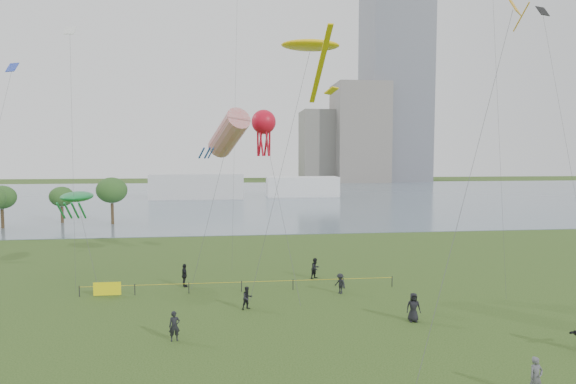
{
  "coord_description": "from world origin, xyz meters",
  "views": [
    {
      "loc": [
        -3.81,
        -22.44,
        10.52
      ],
      "look_at": [
        0.0,
        10.0,
        8.0
      ],
      "focal_mm": 30.0,
      "sensor_mm": 36.0,
      "label": 1
    }
  ],
  "objects": [
    {
      "name": "pavilion_left",
      "position": [
        -12.0,
        95.0,
        3.0
      ],
      "size": [
        22.0,
        8.0,
        6.0
      ],
      "primitive_type": "cube",
      "color": "silver",
      "rests_on": "ground_plane"
    },
    {
      "name": "spectator_c",
      "position": [
        -7.63,
        16.0,
        0.93
      ],
      "size": [
        0.72,
        1.17,
        1.86
      ],
      "primitive_type": "imported",
      "rotation": [
        0.0,
        0.0,
        1.83
      ],
      "color": "black",
      "rests_on": "ground_plane"
    },
    {
      "name": "lake",
      "position": [
        0.0,
        100.0,
        0.02
      ],
      "size": [
        400.0,
        120.0,
        0.08
      ],
      "primitive_type": "cube",
      "color": "slate",
      "rests_on": "ground_plane"
    },
    {
      "name": "spectator_d",
      "position": [
        7.53,
        6.13,
        0.92
      ],
      "size": [
        0.96,
        0.69,
        1.84
      ],
      "primitive_type": "imported",
      "rotation": [
        0.0,
        0.0,
        -0.13
      ],
      "color": "black",
      "rests_on": "ground_plane"
    },
    {
      "name": "spectator_g",
      "position": [
        3.21,
        17.34,
        0.88
      ],
      "size": [
        1.09,
        1.05,
        1.76
      ],
      "primitive_type": "imported",
      "rotation": [
        0.0,
        0.0,
        0.66
      ],
      "color": "black",
      "rests_on": "ground_plane"
    },
    {
      "name": "small_kites",
      "position": [
        -1.06,
        18.29,
        22.76
      ],
      "size": [
        40.05,
        16.36,
        11.02
      ],
      "color": "white"
    },
    {
      "name": "kite_stingray",
      "position": [
        2.32,
        14.74,
        18.85
      ],
      "size": [
        7.2,
        9.9,
        19.31
      ],
      "rotation": [
        0.0,
        0.0,
        0.21
      ],
      "color": "#3F3F42"
    },
    {
      "name": "spectator_b",
      "position": [
        4.31,
        12.71,
        0.77
      ],
      "size": [
        1.05,
        1.15,
        1.55
      ],
      "primitive_type": "imported",
      "rotation": [
        0.0,
        0.0,
        -0.95
      ],
      "color": "black",
      "rests_on": "ground_plane"
    },
    {
      "name": "building_low",
      "position": [
        32.0,
        168.0,
        14.0
      ],
      "size": [
        16.0,
        18.0,
        28.0
      ],
      "primitive_type": "cube",
      "color": "slate",
      "rests_on": "ground_plane"
    },
    {
      "name": "fence",
      "position": [
        -9.24,
        14.11,
        0.55
      ],
      "size": [
        24.07,
        0.07,
        1.05
      ],
      "color": "black",
      "rests_on": "ground_plane"
    },
    {
      "name": "kite_flyer",
      "position": [
        9.25,
        -3.65,
        0.89
      ],
      "size": [
        0.7,
        0.51,
        1.78
      ],
      "primitive_type": "imported",
      "rotation": [
        0.0,
        0.0,
        0.14
      ],
      "color": "#56575E",
      "rests_on": "ground_plane"
    },
    {
      "name": "kite_delta",
      "position": [
        13.08,
        5.69,
        18.56
      ],
      "size": [
        10.1,
        9.48,
        20.42
      ],
      "rotation": [
        0.0,
        0.0,
        -0.42
      ],
      "color": "#3F3F42"
    },
    {
      "name": "kite_creature",
      "position": [
        -16.68,
        19.37,
        7.02
      ],
      "size": [
        3.77,
        5.98,
        7.47
      ],
      "rotation": [
        0.0,
        0.0,
        0.15
      ],
      "color": "#3F3F42"
    },
    {
      "name": "spectator_a",
      "position": [
        -2.82,
        9.79,
        0.78
      ],
      "size": [
        0.95,
        0.87,
        1.57
      ],
      "primitive_type": "imported",
      "rotation": [
        0.0,
        0.0,
        0.46
      ],
      "color": "black",
      "rests_on": "ground_plane"
    },
    {
      "name": "trees",
      "position": [
        -34.11,
        49.65,
        4.8
      ],
      "size": [
        28.83,
        13.19,
        7.13
      ],
      "color": "#3C2D1B",
      "rests_on": "ground_plane"
    },
    {
      "name": "spectator_f",
      "position": [
        -7.11,
        4.65,
        0.85
      ],
      "size": [
        0.69,
        0.53,
        1.7
      ],
      "primitive_type": "imported",
      "rotation": [
        0.0,
        0.0,
        0.21
      ],
      "color": "black",
      "rests_on": "ground_plane"
    },
    {
      "name": "pavilion_right",
      "position": [
        14.0,
        98.0,
        2.5
      ],
      "size": [
        18.0,
        7.0,
        5.0
      ],
      "primitive_type": "cube",
      "color": "white",
      "rests_on": "ground_plane"
    },
    {
      "name": "tower",
      "position": [
        62.0,
        168.0,
        60.0
      ],
      "size": [
        24.0,
        24.0,
        120.0
      ],
      "primitive_type": "cube",
      "color": "slate",
      "rests_on": "ground_plane"
    },
    {
      "name": "building_mid",
      "position": [
        46.0,
        162.0,
        19.0
      ],
      "size": [
        20.0,
        20.0,
        38.0
      ],
      "primitive_type": "cube",
      "color": "slate",
      "rests_on": "ground_plane"
    },
    {
      "name": "ground_plane",
      "position": [
        0.0,
        0.0,
        0.0
      ],
      "size": [
        400.0,
        400.0,
        0.0
      ],
      "primitive_type": "plane",
      "color": "#253E13"
    },
    {
      "name": "kite_octopus",
      "position": [
        -1.07,
        18.65,
        13.23
      ],
      "size": [
        3.02,
        9.58,
        14.36
      ],
      "rotation": [
        0.0,
        0.0,
        -0.04
      ],
      "color": "#3F3F42"
    },
    {
      "name": "kite_windsock",
      "position": [
        -4.03,
        17.19,
        12.27
      ],
      "size": [
        4.98,
        5.27,
        14.26
      ],
      "rotation": [
        0.0,
        0.0,
        0.4
      ],
      "color": "#3F3F42"
    }
  ]
}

